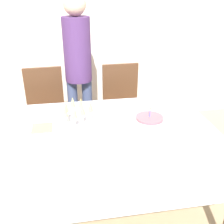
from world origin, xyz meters
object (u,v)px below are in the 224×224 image
(champagne_tray, at_px, (76,113))
(person_standing, at_px, (78,62))
(plate_stack_main, at_px, (118,143))
(dining_chair_far_right, at_px, (122,104))
(birthday_cake, at_px, (149,123))
(dining_chair_far_left, at_px, (46,109))
(plate_stack_dessert, at_px, (120,127))

(champagne_tray, xyz_separation_m, person_standing, (0.06, 0.81, 0.19))
(plate_stack_main, xyz_separation_m, person_standing, (-0.20, 1.19, 0.27))
(dining_chair_far_right, distance_m, birthday_cake, 0.98)
(dining_chair_far_right, height_order, birthday_cake, dining_chair_far_right)
(dining_chair_far_left, relative_size, plate_stack_main, 3.94)
(birthday_cake, relative_size, person_standing, 0.12)
(birthday_cake, xyz_separation_m, champagne_tray, (-0.54, 0.20, 0.04))
(dining_chair_far_right, relative_size, champagne_tray, 3.11)
(dining_chair_far_left, relative_size, champagne_tray, 3.11)
(dining_chair_far_left, height_order, plate_stack_main, dining_chair_far_left)
(plate_stack_main, height_order, plate_stack_dessert, plate_stack_dessert)
(champagne_tray, distance_m, plate_stack_dessert, 0.37)
(champagne_tray, bearing_deg, person_standing, 85.50)
(dining_chair_far_right, distance_m, plate_stack_dessert, 0.96)
(birthday_cake, xyz_separation_m, plate_stack_dessert, (-0.22, 0.03, -0.03))
(champagne_tray, bearing_deg, plate_stack_dessert, -26.73)
(dining_chair_far_right, xyz_separation_m, person_standing, (-0.46, 0.07, 0.49))
(dining_chair_far_right, xyz_separation_m, champagne_tray, (-0.53, -0.74, 0.29))
(dining_chair_far_left, bearing_deg, dining_chair_far_right, 0.00)
(birthday_cake, distance_m, person_standing, 1.14)
(champagne_tray, bearing_deg, dining_chair_far_left, 112.45)
(birthday_cake, bearing_deg, plate_stack_dessert, 170.83)
(dining_chair_far_left, distance_m, dining_chair_far_right, 0.83)
(dining_chair_far_right, xyz_separation_m, plate_stack_dessert, (-0.20, -0.91, 0.23))
(plate_stack_main, relative_size, person_standing, 0.14)
(dining_chair_far_left, height_order, person_standing, person_standing)
(champagne_tray, bearing_deg, dining_chair_far_right, 54.71)
(dining_chair_far_left, relative_size, birthday_cake, 4.62)
(birthday_cake, height_order, champagne_tray, same)
(dining_chair_far_left, xyz_separation_m, champagne_tray, (0.31, -0.74, 0.29))
(dining_chair_far_left, bearing_deg, person_standing, 10.50)
(dining_chair_far_right, bearing_deg, plate_stack_main, -103.16)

